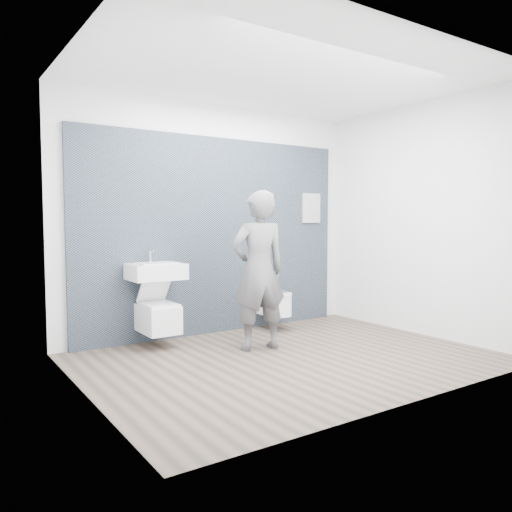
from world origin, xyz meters
TOP-DOWN VIEW (x-y plane):
  - ground at (0.00, 0.00)m, footprint 4.00×4.00m
  - room_shell at (0.00, 0.00)m, footprint 4.00×4.00m
  - tile_wall at (0.00, 1.47)m, footprint 3.60×0.06m
  - washbasin at (-0.91, 1.22)m, footprint 0.59×0.44m
  - toilet_square at (-0.91, 1.18)m, footprint 0.36×0.52m
  - toilet_rounded at (0.67, 1.17)m, footprint 0.31×0.53m
  - info_placard at (1.48, 1.43)m, footprint 0.30×0.03m
  - visitor at (-0.05, 0.48)m, footprint 0.68×0.51m

SIDE VIEW (x-z plane):
  - ground at x=0.00m, z-range 0.00..0.00m
  - tile_wall at x=0.00m, z-range -1.20..1.20m
  - info_placard at x=1.48m, z-range -0.20..0.20m
  - toilet_square at x=-0.91m, z-range 0.02..0.65m
  - toilet_rounded at x=0.67m, z-range 0.19..0.48m
  - washbasin at x=-0.91m, z-range 0.61..1.05m
  - visitor at x=-0.05m, z-range 0.00..1.71m
  - room_shell at x=0.00m, z-range -0.26..3.74m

